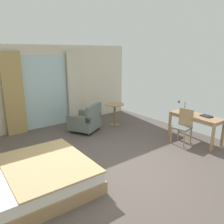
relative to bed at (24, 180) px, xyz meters
The scene contains 12 objects.
ground 1.90m from the bed, ahead, with size 6.61×7.66×0.10m, color #564C47.
wall_back 3.92m from the bed, 60.53° to the left, with size 6.21×0.12×2.63m, color beige.
balcony_glass_door 3.75m from the bed, 61.63° to the left, with size 1.52×0.02×2.31m, color silver.
curtain_panel_left 3.34m from the bed, 76.42° to the left, with size 0.56×0.10×2.43m, color tan.
curtain_panel_right 4.23m from the bed, 48.87° to the left, with size 0.44×0.10×2.43m, color beige.
bed is the anchor object (origin of this frame).
writing_desk 4.53m from the bed, ahead, with size 0.58×1.40×0.75m.
desk_chair 4.15m from the bed, ahead, with size 0.44×0.46×0.94m.
desk_lamp 4.40m from the bed, ahead, with size 0.28×0.24×0.41m.
closed_book 4.66m from the bed, ahead, with size 0.21×0.28×0.03m, color #232328.
armchair_by_window 3.19m from the bed, 38.62° to the left, with size 1.06×1.06×0.89m.
round_cafe_table 4.07m from the bed, 28.31° to the left, with size 0.62×0.62×0.74m.
Camera 1 is at (-2.72, -3.38, 2.43)m, focal length 35.52 mm.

